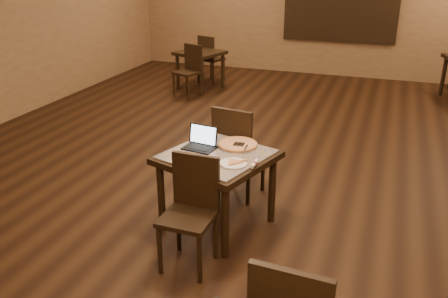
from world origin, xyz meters
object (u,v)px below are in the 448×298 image
at_px(other_table_b, 200,58).
at_px(chair_main_near, 192,205).
at_px(laptop, 201,142).
at_px(other_table_b_chair_near, 190,68).
at_px(tiled_table, 217,164).
at_px(pizza_pan, 238,146).
at_px(chair_main_far, 236,148).
at_px(other_table_b_chair_far, 209,56).

bearing_deg(other_table_b, chair_main_near, -49.82).
bearing_deg(laptop, other_table_b_chair_near, 122.66).
bearing_deg(other_table_b_chair_near, tiled_table, -44.72).
bearing_deg(other_table_b_chair_near, chair_main_near, -47.80).
xyz_separation_m(chair_main_near, pizza_pan, (0.12, 0.86, 0.23)).
height_order(pizza_pan, other_table_b, pizza_pan).
height_order(chair_main_near, other_table_b_chair_near, chair_main_near).
bearing_deg(chair_main_near, laptop, 106.46).
bearing_deg(pizza_pan, chair_main_near, -97.91).
distance_m(chair_main_near, chair_main_far, 1.23).
height_order(tiled_table, other_table_b_chair_far, other_table_b_chair_far).
bearing_deg(other_table_b_chair_far, pizza_pan, 132.77).
height_order(laptop, other_table_b_chair_near, laptop).
height_order(chair_main_far, laptop, chair_main_far).
bearing_deg(other_table_b_chair_far, chair_main_near, 128.50).
bearing_deg(pizza_pan, laptop, -155.95).
distance_m(laptop, pizza_pan, 0.35).
xyz_separation_m(other_table_b, other_table_b_chair_far, (-0.03, 0.55, -0.07)).
xyz_separation_m(pizza_pan, other_table_b_chair_far, (-2.25, 4.97, -0.23)).
relative_size(pizza_pan, other_table_b, 0.40).
distance_m(chair_main_far, laptop, 0.59).
height_order(chair_main_far, other_table_b_chair_far, chair_main_far).
xyz_separation_m(chair_main_far, pizza_pan, (0.13, -0.37, 0.18)).
distance_m(chair_main_near, other_table_b, 5.67).
relative_size(chair_main_near, laptop, 3.00).
height_order(chair_main_near, other_table_b, chair_main_near).
bearing_deg(chair_main_near, other_table_b_chair_near, 114.48).
bearing_deg(pizza_pan, other_table_b_chair_far, 114.35).
relative_size(chair_main_far, other_table_b_chair_far, 1.10).
xyz_separation_m(tiled_table, other_table_b, (-2.10, 4.65, -0.05)).
relative_size(chair_main_near, other_table_b_chair_near, 1.02).
bearing_deg(tiled_table, laptop, 171.55).
relative_size(chair_main_far, pizza_pan, 2.60).
xyz_separation_m(chair_main_far, other_table_b_chair_far, (-2.11, 4.60, -0.05)).
bearing_deg(pizza_pan, other_table_b_chair_near, 119.64).
relative_size(tiled_table, laptop, 3.60).
relative_size(tiled_table, chair_main_far, 1.11).
distance_m(other_table_b_chair_near, other_table_b_chair_far, 1.11).
height_order(laptop, other_table_b_chair_far, laptop).
bearing_deg(other_table_b, other_table_b_chair_far, 111.13).
bearing_deg(chair_main_far, pizza_pan, 118.30).
height_order(laptop, other_table_b, laptop).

